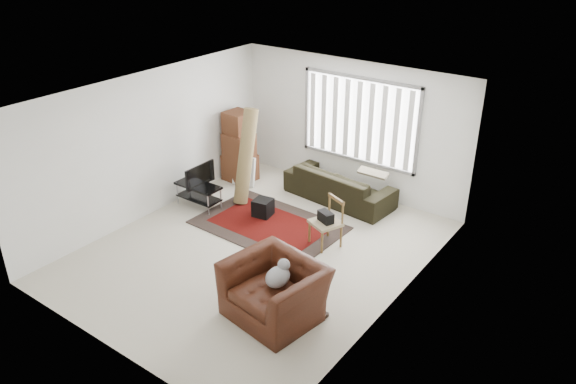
% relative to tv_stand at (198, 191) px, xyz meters
% --- Properties ---
extents(room, '(6.00, 6.02, 2.71)m').
position_rel_tv_stand_xyz_m(room, '(1.98, -0.10, 1.43)').
color(room, beige).
rests_on(room, ground).
extents(persian_rug, '(2.63, 1.80, 0.02)m').
position_rel_tv_stand_xyz_m(persian_rug, '(1.58, 0.19, -0.32)').
color(persian_rug, black).
rests_on(persian_rug, ground).
extents(tv_stand, '(0.92, 0.42, 0.46)m').
position_rel_tv_stand_xyz_m(tv_stand, '(0.00, 0.00, 0.00)').
color(tv_stand, black).
rests_on(tv_stand, ground).
extents(tv, '(0.10, 0.75, 0.43)m').
position_rel_tv_stand_xyz_m(tv, '(-0.00, 0.00, 0.34)').
color(tv, black).
rests_on(tv, tv_stand).
extents(subwoofer, '(0.37, 0.37, 0.33)m').
position_rel_tv_stand_xyz_m(subwoofer, '(1.27, 0.41, -0.15)').
color(subwoofer, black).
rests_on(subwoofer, persian_rug).
extents(moving_boxes, '(0.65, 0.60, 1.51)m').
position_rel_tv_stand_xyz_m(moving_boxes, '(-0.17, 1.43, 0.37)').
color(moving_boxes, '#57301B').
rests_on(moving_boxes, ground).
extents(white_flatpack, '(0.52, 0.28, 0.63)m').
position_rel_tv_stand_xyz_m(white_flatpack, '(0.08, 1.27, -0.02)').
color(white_flatpack, silver).
rests_on(white_flatpack, ground).
extents(rolled_rug, '(0.28, 0.70, 1.88)m').
position_rel_tv_stand_xyz_m(rolled_rug, '(0.58, 0.76, 0.61)').
color(rolled_rug, olive).
rests_on(rolled_rug, ground).
extents(sofa, '(2.30, 1.17, 0.85)m').
position_rel_tv_stand_xyz_m(sofa, '(2.07, 1.84, 0.09)').
color(sofa, black).
rests_on(sofa, ground).
extents(side_chair, '(0.61, 0.61, 0.86)m').
position_rel_tv_stand_xyz_m(side_chair, '(2.78, 0.25, 0.14)').
color(side_chair, '#837556').
rests_on(side_chair, ground).
extents(armchair, '(1.44, 1.30, 0.95)m').
position_rel_tv_stand_xyz_m(armchair, '(3.23, -1.79, 0.14)').
color(armchair, '#3D180C').
rests_on(armchair, ground).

